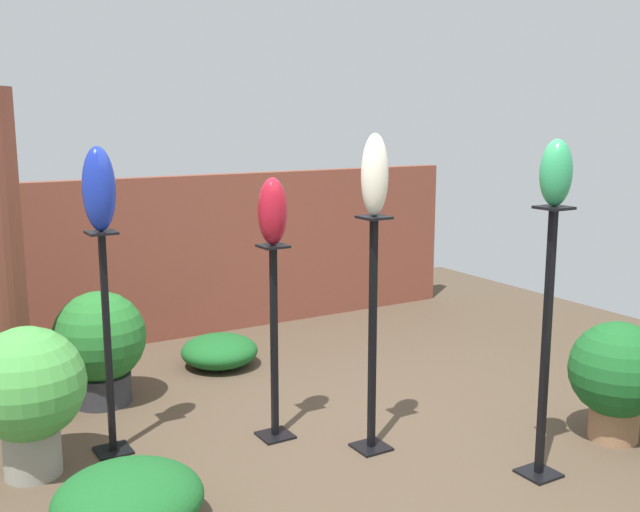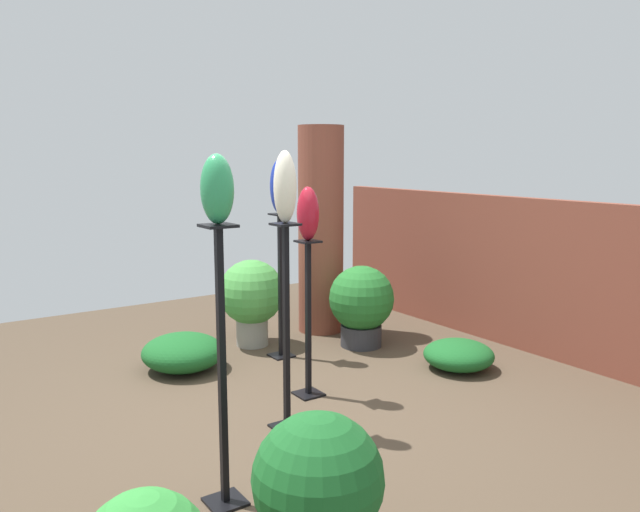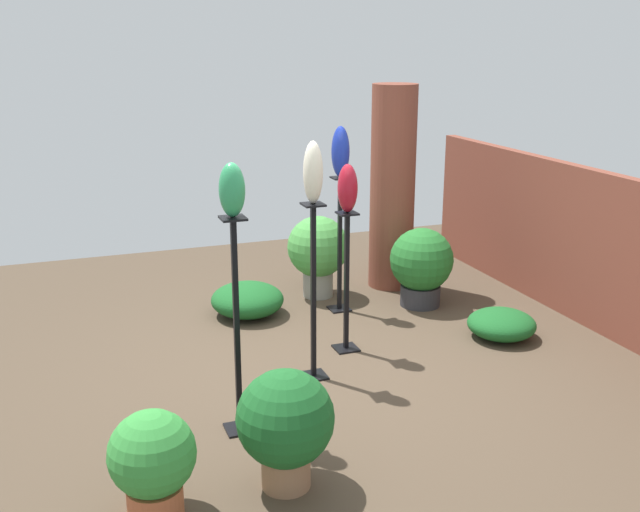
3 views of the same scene
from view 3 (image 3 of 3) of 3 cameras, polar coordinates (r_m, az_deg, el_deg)
ground_plane at (r=6.11m, az=-0.34°, el=-8.81°), size 8.00×8.00×0.00m
brick_wall_back at (r=7.21m, az=20.71°, el=0.23°), size 5.60×0.12×1.45m
brick_pillar at (r=7.91m, az=5.55°, el=5.19°), size 0.47×0.47×2.14m
pedestal_ruby at (r=6.33m, az=2.03°, el=-2.47°), size 0.20×0.20×1.21m
pedestal_jade at (r=5.01m, az=-6.35°, el=-6.04°), size 0.20×0.20×1.50m
pedestal_cobalt at (r=7.24m, az=1.51°, el=0.45°), size 0.20×0.20×1.33m
pedestal_ivory at (r=5.78m, az=-0.51°, el=-3.34°), size 0.20×0.20×1.41m
art_vase_ruby at (r=6.10m, az=2.11°, el=5.17°), size 0.18×0.16×0.40m
art_vase_jade at (r=4.73m, az=-6.72°, el=5.02°), size 0.17×0.17×0.35m
art_vase_cobalt at (r=7.04m, az=1.57°, el=7.95°), size 0.19×0.17×0.48m
art_vase_ivory at (r=5.52m, az=-0.53°, el=6.38°), size 0.16×0.15×0.47m
potted_plant_back_center at (r=7.48m, az=7.74°, el=-0.60°), size 0.63×0.63×0.79m
potted_plant_walkway_edge at (r=4.39m, az=-12.65°, el=-14.93°), size 0.49×0.49×0.64m
potted_plant_near_pillar at (r=4.50m, az=-2.66°, el=-12.56°), size 0.59×0.59×0.74m
potted_plant_front_left at (r=7.66m, az=-0.16°, el=0.45°), size 0.63×0.63×0.85m
foliage_bed_east at (r=7.27m, az=-5.55°, el=-3.33°), size 0.73×0.70×0.31m
foliage_bed_west at (r=6.91m, az=13.66°, el=-5.06°), size 0.61×0.61×0.25m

